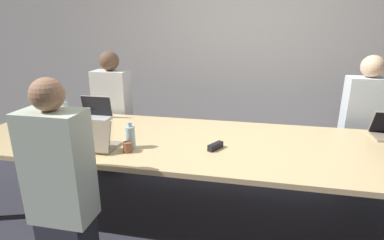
{
  "coord_description": "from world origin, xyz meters",
  "views": [
    {
      "loc": [
        0.12,
        -2.34,
        1.69
      ],
      "look_at": [
        -0.39,
        0.1,
        0.9
      ],
      "focal_mm": 28.0,
      "sensor_mm": 36.0,
      "label": 1
    }
  ],
  "objects_px": {
    "person_far_left": "(113,114)",
    "stapler": "(215,146)",
    "laptop_near_left": "(93,141)",
    "person_near_left": "(61,187)",
    "cup_near_left": "(128,147)",
    "bottle_far_left": "(66,111)",
    "bottle_near_left": "(131,137)",
    "laptop_far_left": "(95,112)",
    "person_far_right": "(362,126)"
  },
  "relations": [
    {
      "from": "laptop_far_left",
      "to": "person_far_left",
      "type": "distance_m",
      "value": 0.4
    },
    {
      "from": "person_far_left",
      "to": "laptop_far_left",
      "type": "bearing_deg",
      "value": -92.14
    },
    {
      "from": "person_far_left",
      "to": "bottle_far_left",
      "type": "xyz_separation_m",
      "value": [
        -0.28,
        -0.5,
        0.16
      ]
    },
    {
      "from": "bottle_near_left",
      "to": "bottle_far_left",
      "type": "height_order",
      "value": "bottle_far_left"
    },
    {
      "from": "person_near_left",
      "to": "laptop_far_left",
      "type": "relative_size",
      "value": 4.26
    },
    {
      "from": "laptop_near_left",
      "to": "person_near_left",
      "type": "distance_m",
      "value": 0.49
    },
    {
      "from": "bottle_near_left",
      "to": "stapler",
      "type": "distance_m",
      "value": 0.68
    },
    {
      "from": "cup_near_left",
      "to": "person_far_right",
      "type": "relative_size",
      "value": 0.06
    },
    {
      "from": "laptop_far_left",
      "to": "person_far_left",
      "type": "bearing_deg",
      "value": 87.86
    },
    {
      "from": "laptop_near_left",
      "to": "person_near_left",
      "type": "bearing_deg",
      "value": 91.7
    },
    {
      "from": "bottle_near_left",
      "to": "person_far_left",
      "type": "relative_size",
      "value": 0.15
    },
    {
      "from": "person_far_left",
      "to": "stapler",
      "type": "xyz_separation_m",
      "value": [
        1.33,
        -0.94,
        0.08
      ]
    },
    {
      "from": "laptop_far_left",
      "to": "person_far_left",
      "type": "xyz_separation_m",
      "value": [
        0.01,
        0.38,
        -0.13
      ]
    },
    {
      "from": "person_far_right",
      "to": "stapler",
      "type": "distance_m",
      "value": 1.74
    },
    {
      "from": "bottle_near_left",
      "to": "person_far_left",
      "type": "distance_m",
      "value": 1.25
    },
    {
      "from": "cup_near_left",
      "to": "laptop_far_left",
      "type": "xyz_separation_m",
      "value": [
        -0.69,
        0.75,
        0.03
      ]
    },
    {
      "from": "person_near_left",
      "to": "bottle_far_left",
      "type": "xyz_separation_m",
      "value": [
        -0.68,
        1.11,
        0.17
      ]
    },
    {
      "from": "laptop_near_left",
      "to": "person_near_left",
      "type": "xyz_separation_m",
      "value": [
        0.01,
        -0.47,
        -0.14
      ]
    },
    {
      "from": "cup_near_left",
      "to": "person_far_left",
      "type": "distance_m",
      "value": 1.32
    },
    {
      "from": "bottle_near_left",
      "to": "stapler",
      "type": "bearing_deg",
      "value": 9.39
    },
    {
      "from": "person_near_left",
      "to": "laptop_far_left",
      "type": "distance_m",
      "value": 1.3
    },
    {
      "from": "person_far_left",
      "to": "bottle_far_left",
      "type": "relative_size",
      "value": 5.87
    },
    {
      "from": "person_near_left",
      "to": "laptop_near_left",
      "type": "bearing_deg",
      "value": -88.3
    },
    {
      "from": "bottle_near_left",
      "to": "laptop_far_left",
      "type": "height_order",
      "value": "laptop_far_left"
    },
    {
      "from": "bottle_far_left",
      "to": "stapler",
      "type": "relative_size",
      "value": 1.6
    },
    {
      "from": "person_far_left",
      "to": "cup_near_left",
      "type": "bearing_deg",
      "value": -59.21
    },
    {
      "from": "bottle_far_left",
      "to": "cup_near_left",
      "type": "bearing_deg",
      "value": -33.67
    },
    {
      "from": "cup_near_left",
      "to": "stapler",
      "type": "xyz_separation_m",
      "value": [
        0.66,
        0.19,
        -0.02
      ]
    },
    {
      "from": "laptop_far_left",
      "to": "stapler",
      "type": "xyz_separation_m",
      "value": [
        1.35,
        -0.56,
        -0.04
      ]
    },
    {
      "from": "stapler",
      "to": "bottle_far_left",
      "type": "bearing_deg",
      "value": -164.45
    },
    {
      "from": "laptop_near_left",
      "to": "cup_near_left",
      "type": "height_order",
      "value": "laptop_near_left"
    },
    {
      "from": "person_near_left",
      "to": "bottle_far_left",
      "type": "bearing_deg",
      "value": -58.41
    },
    {
      "from": "bottle_near_left",
      "to": "person_far_right",
      "type": "distance_m",
      "value": 2.36
    },
    {
      "from": "person_near_left",
      "to": "cup_near_left",
      "type": "xyz_separation_m",
      "value": [
        0.27,
        0.48,
        0.11
      ]
    },
    {
      "from": "person_far_right",
      "to": "stapler",
      "type": "xyz_separation_m",
      "value": [
        -1.39,
        -1.04,
        0.08
      ]
    },
    {
      "from": "person_far_right",
      "to": "bottle_far_left",
      "type": "distance_m",
      "value": 3.06
    },
    {
      "from": "person_far_left",
      "to": "stapler",
      "type": "relative_size",
      "value": 9.38
    },
    {
      "from": "person_far_left",
      "to": "bottle_far_left",
      "type": "distance_m",
      "value": 0.59
    },
    {
      "from": "laptop_near_left",
      "to": "laptop_far_left",
      "type": "relative_size",
      "value": 1.02
    },
    {
      "from": "cup_near_left",
      "to": "stapler",
      "type": "height_order",
      "value": "cup_near_left"
    },
    {
      "from": "bottle_near_left",
      "to": "person_near_left",
      "type": "bearing_deg",
      "value": -114.86
    },
    {
      "from": "bottle_near_left",
      "to": "bottle_far_left",
      "type": "distance_m",
      "value": 1.09
    },
    {
      "from": "laptop_near_left",
      "to": "bottle_far_left",
      "type": "relative_size",
      "value": 1.39
    },
    {
      "from": "person_near_left",
      "to": "bottle_far_left",
      "type": "height_order",
      "value": "person_near_left"
    },
    {
      "from": "stapler",
      "to": "laptop_near_left",
      "type": "bearing_deg",
      "value": -136.89
    },
    {
      "from": "person_far_right",
      "to": "person_near_left",
      "type": "bearing_deg",
      "value": -143.59
    },
    {
      "from": "laptop_near_left",
      "to": "bottle_far_left",
      "type": "distance_m",
      "value": 0.93
    },
    {
      "from": "person_far_right",
      "to": "bottle_far_left",
      "type": "relative_size",
      "value": 5.86
    },
    {
      "from": "laptop_near_left",
      "to": "bottle_near_left",
      "type": "relative_size",
      "value": 1.54
    },
    {
      "from": "laptop_far_left",
      "to": "bottle_far_left",
      "type": "relative_size",
      "value": 1.36
    }
  ]
}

